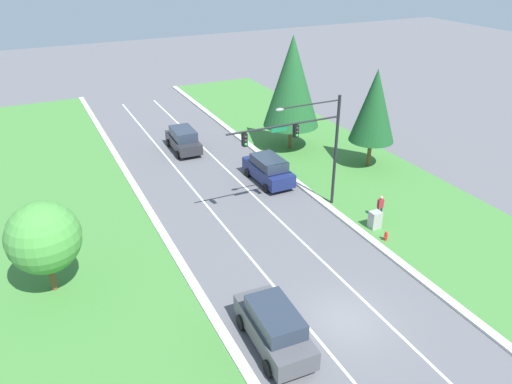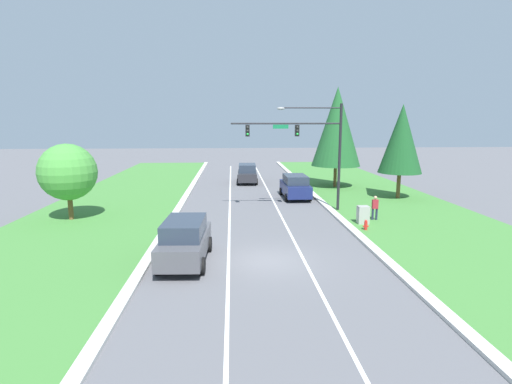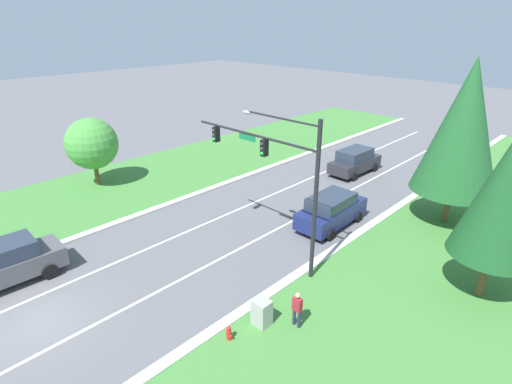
{
  "view_description": "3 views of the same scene",
  "coord_description": "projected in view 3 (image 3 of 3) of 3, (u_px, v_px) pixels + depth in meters",
  "views": [
    {
      "loc": [
        -12.02,
        -15.04,
        16.52
      ],
      "look_at": [
        0.63,
        11.08,
        1.82
      ],
      "focal_mm": 35.0,
      "sensor_mm": 36.0,
      "label": 1
    },
    {
      "loc": [
        -1.58,
        -18.0,
        6.56
      ],
      "look_at": [
        0.26,
        12.71,
        1.06
      ],
      "focal_mm": 28.0,
      "sensor_mm": 36.0,
      "label": 2
    },
    {
      "loc": [
        15.51,
        -3.0,
        11.55
      ],
      "look_at": [
        -0.17,
        13.11,
        1.75
      ],
      "focal_mm": 28.0,
      "sensor_mm": 36.0,
      "label": 3
    }
  ],
  "objects": [
    {
      "name": "ground_plane",
      "position": [
        38.0,
        322.0,
        16.5
      ],
      "size": [
        160.0,
        160.0,
        0.0
      ],
      "primitive_type": "plane",
      "color": "#5B5B60"
    },
    {
      "name": "lane_stripe_inner_left",
      "position": [
        23.0,
        303.0,
        17.65
      ],
      "size": [
        0.14,
        81.0,
        0.01
      ],
      "color": "white",
      "rests_on": "ground_plane"
    },
    {
      "name": "lane_stripe_inner_right",
      "position": [
        55.0,
        345.0,
        15.35
      ],
      "size": [
        0.14,
        81.0,
        0.01
      ],
      "color": "white",
      "rests_on": "ground_plane"
    },
    {
      "name": "traffic_signal_mast",
      "position": [
        277.0,
        166.0,
        18.75
      ],
      "size": [
        7.93,
        0.41,
        7.77
      ],
      "color": "black",
      "rests_on": "ground_plane"
    },
    {
      "name": "navy_suv",
      "position": [
        331.0,
        210.0,
        23.84
      ],
      "size": [
        2.28,
        4.97,
        2.0
      ],
      "rotation": [
        0.0,
        0.0,
        0.02
      ],
      "color": "navy",
      "rests_on": "ground_plane"
    },
    {
      "name": "charcoal_suv",
      "position": [
        355.0,
        161.0,
        32.05
      ],
      "size": [
        2.26,
        4.9,
        2.02
      ],
      "rotation": [
        0.0,
        0.0,
        -0.03
      ],
      "color": "#28282D",
      "rests_on": "ground_plane"
    },
    {
      "name": "graphite_suv",
      "position": [
        4.0,
        264.0,
        18.53
      ],
      "size": [
        2.31,
        5.07,
        2.08
      ],
      "rotation": [
        0.0,
        0.0,
        -0.04
      ],
      "color": "#4C4C51",
      "rests_on": "ground_plane"
    },
    {
      "name": "utility_cabinet",
      "position": [
        262.0,
        313.0,
        16.12
      ],
      "size": [
        0.7,
        0.6,
        1.21
      ],
      "color": "#9E9E99",
      "rests_on": "ground_plane"
    },
    {
      "name": "pedestrian",
      "position": [
        297.0,
        309.0,
        15.89
      ],
      "size": [
        0.4,
        0.23,
        1.69
      ],
      "rotation": [
        0.0,
        0.0,
        3.12
      ],
      "color": "#232842",
      "rests_on": "ground_plane"
    },
    {
      "name": "fire_hydrant",
      "position": [
        229.0,
        334.0,
        15.43
      ],
      "size": [
        0.34,
        0.2,
        0.7
      ],
      "color": "red",
      "rests_on": "ground_plane"
    },
    {
      "name": "conifer_near_right_tree",
      "position": [
        464.0,
        127.0,
        22.19
      ],
      "size": [
        4.75,
        4.75,
        9.8
      ],
      "color": "brown",
      "rests_on": "ground_plane"
    },
    {
      "name": "oak_near_left_tree",
      "position": [
        92.0,
        144.0,
        28.76
      ],
      "size": [
        3.71,
        3.71,
        5.11
      ],
      "color": "brown",
      "rests_on": "ground_plane"
    },
    {
      "name": "conifer_far_right_tree",
      "position": [
        506.0,
        193.0,
        16.06
      ],
      "size": [
        3.56,
        3.56,
        7.94
      ],
      "color": "brown",
      "rests_on": "ground_plane"
    }
  ]
}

